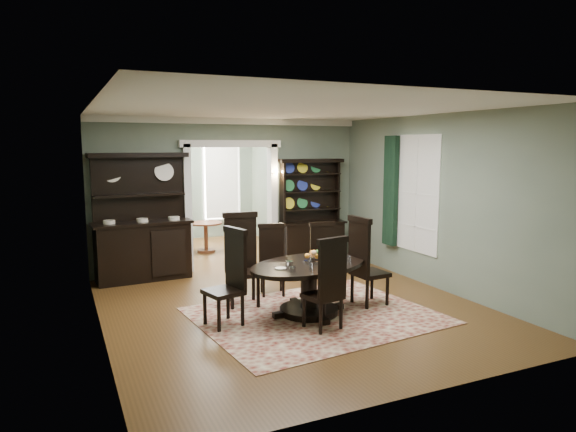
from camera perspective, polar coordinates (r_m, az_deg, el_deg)
name	(u,v)px	position (r m, az deg, el deg)	size (l,w,h in m)	color
room	(293,206)	(7.66, 0.51, 1.16)	(5.51, 6.01, 3.01)	#583617
parlor	(199,184)	(12.83, -9.85, 3.49)	(3.51, 3.50, 3.01)	#583617
doorway_trim	(231,188)	(10.40, -6.35, 3.12)	(2.08, 0.25, 2.57)	white
right_window	(404,192)	(9.80, 12.73, 2.58)	(0.15, 1.47, 2.12)	white
wall_sconce	(277,174)	(10.57, -1.20, 4.72)	(0.27, 0.21, 0.21)	gold
rug	(316,315)	(7.64, 3.10, -10.98)	(3.30, 2.69, 0.01)	maroon
dining_table	(309,279)	(7.56, 2.34, -6.98)	(2.24, 2.24, 0.77)	black
centerpiece	(312,259)	(7.49, 2.72, -4.84)	(1.21, 0.78, 0.20)	silver
chair_far_left	(242,256)	(8.08, -5.19, -4.44)	(0.61, 0.59, 1.44)	black
chair_far_mid	(272,257)	(8.60, -1.82, -4.58)	(0.53, 0.52, 1.18)	black
chair_far_right	(324,256)	(8.65, 4.00, -4.45)	(0.47, 0.45, 1.19)	black
chair_end_left	(230,274)	(7.15, -6.44, -6.45)	(0.58, 0.60, 1.35)	black
chair_end_right	(364,259)	(7.99, 8.45, -4.77)	(0.52, 0.55, 1.40)	black
chair_near	(328,282)	(6.87, 4.46, -7.31)	(0.56, 0.54, 1.29)	black
sideboard	(142,236)	(9.82, -15.90, -2.14)	(1.81, 0.74, 2.34)	black
welsh_dresser	(311,225)	(10.92, 2.61, -0.98)	(1.43, 0.61, 2.19)	black
parlor_table	(206,233)	(12.07, -9.11, -1.84)	(0.75, 0.75, 0.70)	brown
parlor_chair_left	(181,229)	(12.03, -11.76, -1.47)	(0.46, 0.45, 1.03)	brown
parlor_chair_right	(231,230)	(12.17, -6.30, -1.56)	(0.43, 0.42, 0.91)	brown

